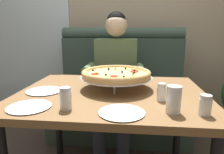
{
  "coord_description": "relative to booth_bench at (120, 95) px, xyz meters",
  "views": [
    {
      "loc": [
        0.14,
        -1.26,
        1.11
      ],
      "look_at": [
        0.0,
        0.02,
        0.81
      ],
      "focal_mm": 33.2,
      "sensor_mm": 36.0,
      "label": 1
    }
  ],
  "objects": [
    {
      "name": "patio_chair",
      "position": [
        -1.09,
        1.16,
        0.13
      ],
      "size": [
        0.4,
        0.4,
        0.86
      ],
      "color": "black",
      "rests_on": "ground_plane"
    },
    {
      "name": "diner_main",
      "position": [
        -0.03,
        -0.27,
        0.31
      ],
      "size": [
        0.54,
        0.64,
        1.27
      ],
      "color": "#2D3342",
      "rests_on": "ground_plane"
    },
    {
      "name": "shaker_oregano",
      "position": [
        -0.19,
        -1.25,
        0.37
      ],
      "size": [
        0.06,
        0.06,
        0.11
      ],
      "color": "white",
      "rests_on": "dining_table"
    },
    {
      "name": "plate_far_side",
      "position": [
        0.09,
        -1.27,
        0.33
      ],
      "size": [
        0.22,
        0.22,
        0.02
      ],
      "color": "white",
      "rests_on": "dining_table"
    },
    {
      "name": "drinking_glass",
      "position": [
        0.33,
        -1.24,
        0.38
      ],
      "size": [
        0.07,
        0.07,
        0.13
      ],
      "color": "silver",
      "rests_on": "dining_table"
    },
    {
      "name": "pizza",
      "position": [
        0.02,
        -0.85,
        0.42
      ],
      "size": [
        0.48,
        0.48,
        0.13
      ],
      "color": "silver",
      "rests_on": "dining_table"
    },
    {
      "name": "dining_table",
      "position": [
        0.0,
        -0.93,
        0.24
      ],
      "size": [
        1.18,
        0.92,
        0.72
      ],
      "color": "brown",
      "rests_on": "ground_plane"
    },
    {
      "name": "plate_near_left",
      "position": [
        -0.39,
        -1.24,
        0.33
      ],
      "size": [
        0.22,
        0.22,
        0.02
      ],
      "color": "white",
      "rests_on": "dining_table"
    },
    {
      "name": "plate_near_right",
      "position": [
        -0.43,
        -0.97,
        0.33
      ],
      "size": [
        0.22,
        0.22,
        0.02
      ],
      "color": "white",
      "rests_on": "dining_table"
    },
    {
      "name": "shaker_pepper_flakes",
      "position": [
        0.29,
        -1.07,
        0.37
      ],
      "size": [
        0.05,
        0.05,
        0.1
      ],
      "color": "white",
      "rests_on": "dining_table"
    },
    {
      "name": "booth_bench",
      "position": [
        0.0,
        0.0,
        0.0
      ],
      "size": [
        1.4,
        0.78,
        1.13
      ],
      "color": "#384C42",
      "rests_on": "ground_plane"
    },
    {
      "name": "window_panel",
      "position": [
        -1.25,
        0.5,
        1.0
      ],
      "size": [
        1.1,
        0.02,
        2.8
      ],
      "primitive_type": "cube",
      "color": "white",
      "rests_on": "ground_plane"
    },
    {
      "name": "back_wall_with_window",
      "position": [
        0.0,
        0.57,
        1.0
      ],
      "size": [
        6.0,
        0.12,
        2.8
      ],
      "primitive_type": "cube",
      "color": "tan",
      "rests_on": "ground_plane"
    },
    {
      "name": "shaker_parmesan",
      "position": [
        0.47,
        -1.25,
        0.36
      ],
      "size": [
        0.06,
        0.06,
        0.1
      ],
      "color": "white",
      "rests_on": "dining_table"
    }
  ]
}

